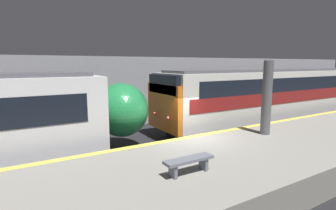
# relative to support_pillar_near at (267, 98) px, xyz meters

# --- Properties ---
(ground_plane) EXTENTS (120.00, 120.00, 0.00)m
(ground_plane) POSITION_rel_support_pillar_near_xyz_m (-3.05, 1.45, -2.61)
(ground_plane) COLOR black
(platform) EXTENTS (40.00, 5.05, 1.02)m
(platform) POSITION_rel_support_pillar_near_xyz_m (-3.05, -1.08, -2.10)
(platform) COLOR gray
(platform) RESTS_ON ground
(station_rear_barrier) EXTENTS (50.00, 0.15, 4.52)m
(station_rear_barrier) POSITION_rel_support_pillar_near_xyz_m (-3.05, 8.47, -0.35)
(station_rear_barrier) COLOR #939399
(station_rear_barrier) RESTS_ON ground
(support_pillar_near) EXTENTS (0.42, 0.42, 3.20)m
(support_pillar_near) POSITION_rel_support_pillar_near_xyz_m (0.00, 0.00, 0.00)
(support_pillar_near) COLOR #56565B
(support_pillar_near) RESTS_ON platform
(train_boxy) EXTENTS (18.78, 3.12, 3.72)m
(train_boxy) POSITION_rel_support_pillar_near_xyz_m (6.37, 3.96, -0.70)
(train_boxy) COLOR black
(train_boxy) RESTS_ON ground
(platform_bench) EXTENTS (1.50, 0.40, 0.45)m
(platform_bench) POSITION_rel_support_pillar_near_xyz_m (-5.32, -1.70, -1.26)
(platform_bench) COLOR slate
(platform_bench) RESTS_ON platform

